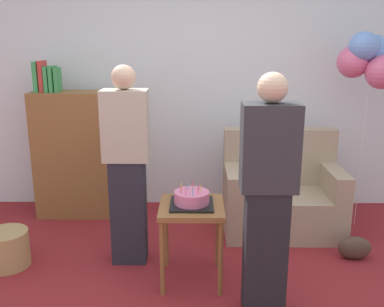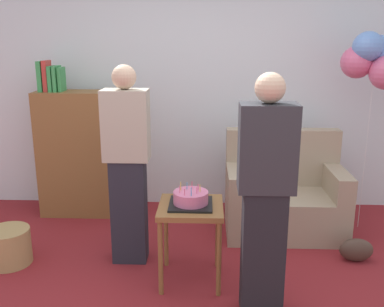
{
  "view_description": "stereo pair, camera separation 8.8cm",
  "coord_description": "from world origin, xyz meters",
  "px_view_note": "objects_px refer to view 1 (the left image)",
  "views": [
    {
      "loc": [
        -0.06,
        -2.67,
        1.84
      ],
      "look_at": [
        -0.09,
        0.62,
        0.95
      ],
      "focal_mm": 40.94,
      "sensor_mm": 36.0,
      "label": 1
    },
    {
      "loc": [
        0.03,
        -2.67,
        1.84
      ],
      "look_at": [
        -0.09,
        0.62,
        0.95
      ],
      "focal_mm": 40.94,
      "sensor_mm": 36.0,
      "label": 2
    }
  ],
  "objects_px": {
    "person_holding_cake": "(267,196)",
    "balloon_bunch": "(369,59)",
    "bookshelf": "(75,153)",
    "side_table": "(192,217)",
    "person_blowing_candles": "(127,166)",
    "handbag": "(354,248)",
    "couch": "(281,196)",
    "birthday_cake": "(192,199)",
    "wicker_basket": "(7,249)"
  },
  "relations": [
    {
      "from": "couch",
      "to": "handbag",
      "type": "height_order",
      "value": "couch"
    },
    {
      "from": "couch",
      "to": "balloon_bunch",
      "type": "bearing_deg",
      "value": 8.82
    },
    {
      "from": "bookshelf",
      "to": "side_table",
      "type": "height_order",
      "value": "bookshelf"
    },
    {
      "from": "side_table",
      "to": "handbag",
      "type": "height_order",
      "value": "side_table"
    },
    {
      "from": "bookshelf",
      "to": "person_blowing_candles",
      "type": "xyz_separation_m",
      "value": [
        0.7,
        -1.0,
        0.16
      ]
    },
    {
      "from": "couch",
      "to": "birthday_cake",
      "type": "bearing_deg",
      "value": -132.24
    },
    {
      "from": "bookshelf",
      "to": "balloon_bunch",
      "type": "distance_m",
      "value": 3.01
    },
    {
      "from": "person_blowing_candles",
      "to": "handbag",
      "type": "xyz_separation_m",
      "value": [
        1.9,
        0.04,
        -0.73
      ]
    },
    {
      "from": "handbag",
      "to": "couch",
      "type": "bearing_deg",
      "value": 130.76
    },
    {
      "from": "person_blowing_candles",
      "to": "person_holding_cake",
      "type": "bearing_deg",
      "value": -52.23
    },
    {
      "from": "handbag",
      "to": "person_holding_cake",
      "type": "bearing_deg",
      "value": -140.85
    },
    {
      "from": "bookshelf",
      "to": "person_holding_cake",
      "type": "bearing_deg",
      "value": -44.44
    },
    {
      "from": "balloon_bunch",
      "to": "person_blowing_candles",
      "type": "bearing_deg",
      "value": -160.51
    },
    {
      "from": "person_holding_cake",
      "to": "side_table",
      "type": "bearing_deg",
      "value": -50.74
    },
    {
      "from": "couch",
      "to": "balloon_bunch",
      "type": "distance_m",
      "value": 1.5
    },
    {
      "from": "bookshelf",
      "to": "person_blowing_candles",
      "type": "height_order",
      "value": "person_blowing_candles"
    },
    {
      "from": "person_blowing_candles",
      "to": "person_holding_cake",
      "type": "xyz_separation_m",
      "value": [
        1.02,
        -0.68,
        0.0
      ]
    },
    {
      "from": "person_holding_cake",
      "to": "bookshelf",
      "type": "bearing_deg",
      "value": -57.84
    },
    {
      "from": "birthday_cake",
      "to": "handbag",
      "type": "relative_size",
      "value": 1.14
    },
    {
      "from": "wicker_basket",
      "to": "balloon_bunch",
      "type": "bearing_deg",
      "value": 15.43
    },
    {
      "from": "bookshelf",
      "to": "wicker_basket",
      "type": "height_order",
      "value": "bookshelf"
    },
    {
      "from": "birthday_cake",
      "to": "balloon_bunch",
      "type": "height_order",
      "value": "balloon_bunch"
    },
    {
      "from": "bookshelf",
      "to": "wicker_basket",
      "type": "xyz_separation_m",
      "value": [
        -0.3,
        -1.11,
        -0.52
      ]
    },
    {
      "from": "bookshelf",
      "to": "side_table",
      "type": "relative_size",
      "value": 2.59
    },
    {
      "from": "side_table",
      "to": "wicker_basket",
      "type": "bearing_deg",
      "value": 172.64
    },
    {
      "from": "couch",
      "to": "person_blowing_candles",
      "type": "distance_m",
      "value": 1.6
    },
    {
      "from": "couch",
      "to": "birthday_cake",
      "type": "distance_m",
      "value": 1.32
    },
    {
      "from": "bookshelf",
      "to": "birthday_cake",
      "type": "bearing_deg",
      "value": -46.91
    },
    {
      "from": "side_table",
      "to": "person_blowing_candles",
      "type": "bearing_deg",
      "value": 149.66
    },
    {
      "from": "bookshelf",
      "to": "balloon_bunch",
      "type": "xyz_separation_m",
      "value": [
        2.84,
        -0.25,
        0.96
      ]
    },
    {
      "from": "balloon_bunch",
      "to": "side_table",
      "type": "bearing_deg",
      "value": -146.69
    },
    {
      "from": "person_blowing_candles",
      "to": "birthday_cake",
      "type": "bearing_deg",
      "value": -48.68
    },
    {
      "from": "couch",
      "to": "balloon_bunch",
      "type": "height_order",
      "value": "balloon_bunch"
    },
    {
      "from": "person_blowing_candles",
      "to": "handbag",
      "type": "height_order",
      "value": "person_blowing_candles"
    },
    {
      "from": "person_blowing_candles",
      "to": "wicker_basket",
      "type": "bearing_deg",
      "value": 167.9
    },
    {
      "from": "couch",
      "to": "birthday_cake",
      "type": "xyz_separation_m",
      "value": [
        -0.86,
        -0.94,
        0.33
      ]
    },
    {
      "from": "balloon_bunch",
      "to": "handbag",
      "type": "bearing_deg",
      "value": -108.29
    },
    {
      "from": "balloon_bunch",
      "to": "bookshelf",
      "type": "bearing_deg",
      "value": 175.03
    },
    {
      "from": "side_table",
      "to": "person_holding_cake",
      "type": "bearing_deg",
      "value": -37.34
    },
    {
      "from": "person_holding_cake",
      "to": "birthday_cake",
      "type": "bearing_deg",
      "value": -50.73
    },
    {
      "from": "balloon_bunch",
      "to": "birthday_cake",
      "type": "bearing_deg",
      "value": -146.69
    },
    {
      "from": "bookshelf",
      "to": "balloon_bunch",
      "type": "relative_size",
      "value": 0.85
    },
    {
      "from": "bookshelf",
      "to": "handbag",
      "type": "height_order",
      "value": "bookshelf"
    },
    {
      "from": "birthday_cake",
      "to": "person_blowing_candles",
      "type": "distance_m",
      "value": 0.63
    },
    {
      "from": "person_blowing_candles",
      "to": "bookshelf",
      "type": "bearing_deg",
      "value": 106.67
    },
    {
      "from": "couch",
      "to": "person_holding_cake",
      "type": "xyz_separation_m",
      "value": [
        -0.36,
        -1.32,
        0.49
      ]
    },
    {
      "from": "person_holding_cake",
      "to": "balloon_bunch",
      "type": "bearing_deg",
      "value": -141.3
    },
    {
      "from": "handbag",
      "to": "bookshelf",
      "type": "bearing_deg",
      "value": 159.58
    },
    {
      "from": "person_holding_cake",
      "to": "handbag",
      "type": "distance_m",
      "value": 1.35
    },
    {
      "from": "couch",
      "to": "side_table",
      "type": "distance_m",
      "value": 1.29
    }
  ]
}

